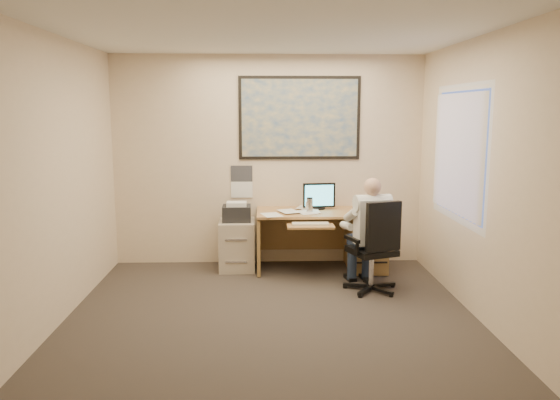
{
  "coord_description": "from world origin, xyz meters",
  "views": [
    {
      "loc": [
        -0.09,
        -4.82,
        2.0
      ],
      "look_at": [
        0.12,
        1.3,
        0.99
      ],
      "focal_mm": 35.0,
      "sensor_mm": 36.0,
      "label": 1
    }
  ],
  "objects_px": {
    "filing_cabinet": "(237,240)",
    "desk": "(347,235)",
    "person": "(372,234)",
    "office_chair": "(371,265)"
  },
  "relations": [
    {
      "from": "desk",
      "to": "office_chair",
      "type": "xyz_separation_m",
      "value": [
        0.13,
        -0.91,
        -0.13
      ]
    },
    {
      "from": "desk",
      "to": "person",
      "type": "xyz_separation_m",
      "value": [
        0.15,
        -0.83,
        0.2
      ]
    },
    {
      "from": "filing_cabinet",
      "to": "desk",
      "type": "bearing_deg",
      "value": -2.67
    },
    {
      "from": "office_chair",
      "to": "desk",
      "type": "bearing_deg",
      "value": 78.38
    },
    {
      "from": "office_chair",
      "to": "person",
      "type": "distance_m",
      "value": 0.34
    },
    {
      "from": "desk",
      "to": "filing_cabinet",
      "type": "xyz_separation_m",
      "value": [
        -1.39,
        0.04,
        -0.07
      ]
    },
    {
      "from": "desk",
      "to": "filing_cabinet",
      "type": "distance_m",
      "value": 1.39
    },
    {
      "from": "desk",
      "to": "filing_cabinet",
      "type": "relative_size",
      "value": 1.85
    },
    {
      "from": "filing_cabinet",
      "to": "person",
      "type": "xyz_separation_m",
      "value": [
        1.54,
        -0.88,
        0.26
      ]
    },
    {
      "from": "filing_cabinet",
      "to": "person",
      "type": "relative_size",
      "value": 0.68
    }
  ]
}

